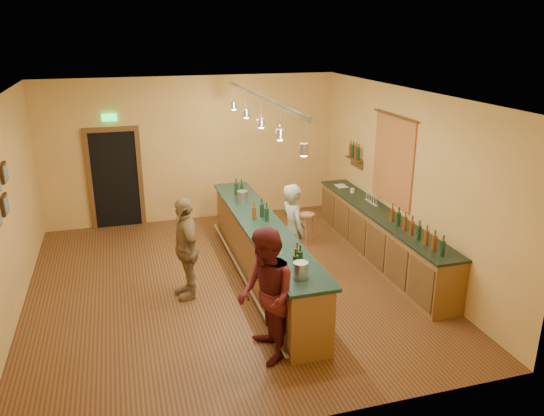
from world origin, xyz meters
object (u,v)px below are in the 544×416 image
object	(u,v)px
tasting_bar	(262,248)
bar_stool	(307,221)
customer_a	(266,296)
customer_b	(186,248)
back_counter	(381,236)
bartender	(293,232)

from	to	relation	value
tasting_bar	bar_stool	world-z (taller)	tasting_bar
customer_a	customer_b	distance (m)	2.15
back_counter	bartender	size ratio (longest dim) A/B	2.67
tasting_bar	back_counter	bearing A→B (deg)	4.42
bartender	bar_stool	bearing A→B (deg)	-35.16
bartender	customer_b	size ratio (longest dim) A/B	1.01
tasting_bar	customer_a	world-z (taller)	customer_a
bartender	bar_stool	distance (m)	1.62
bar_stool	bartender	bearing A→B (deg)	-118.77
bartender	bar_stool	xyz separation A→B (m)	(0.76, 1.38, -0.37)
customer_b	bar_stool	xyz separation A→B (m)	(2.62, 1.55, -0.36)
customer_a	tasting_bar	bearing A→B (deg)	166.77
customer_a	bar_stool	distance (m)	4.04
tasting_bar	bartender	xyz separation A→B (m)	(0.55, -0.02, 0.24)
tasting_bar	customer_b	bearing A→B (deg)	-171.80
customer_a	bar_stool	bearing A→B (deg)	153.20
customer_a	bar_stool	xyz separation A→B (m)	(1.86, 3.56, -0.42)
back_counter	customer_b	distance (m)	3.69
back_counter	bar_stool	distance (m)	1.57
bartender	customer_a	xyz separation A→B (m)	(-1.10, -2.18, 0.06)
customer_b	customer_a	bearing A→B (deg)	14.39
back_counter	bar_stool	size ratio (longest dim) A/B	7.21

